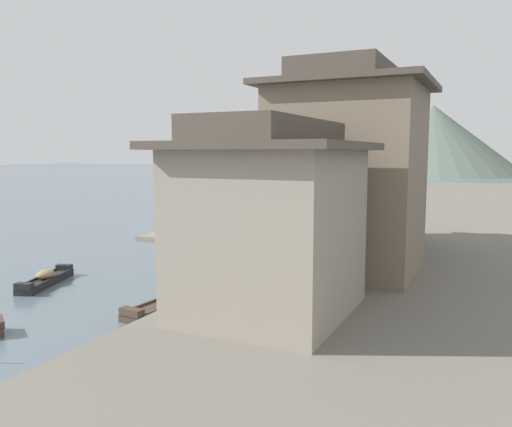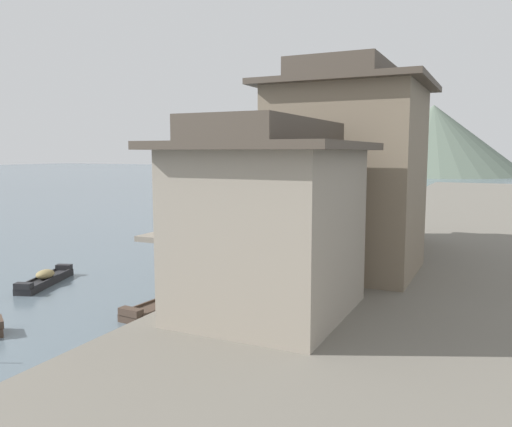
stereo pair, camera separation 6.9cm
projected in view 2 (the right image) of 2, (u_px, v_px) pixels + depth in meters
riverbank_right at (482, 232)px, 35.68m from camera, size 18.00×110.00×0.82m
boat_moored_nearest at (267, 206)px, 55.58m from camera, size 4.05×3.97×0.61m
boat_moored_second at (178, 300)px, 20.16m from camera, size 1.46×5.55×0.53m
boat_moored_third at (350, 209)px, 52.59m from camera, size 3.64×2.51×0.45m
boat_moored_far at (45, 279)px, 23.21m from camera, size 2.04×3.94×0.68m
boat_midriver_drifting at (242, 264)px, 26.66m from camera, size 1.58×3.83×0.54m
boat_midriver_upstream at (349, 216)px, 46.56m from camera, size 1.53×4.72×0.67m
boat_upstream_distant at (268, 216)px, 46.76m from camera, size 2.55×3.58×0.52m
house_waterfront_nearest at (269, 220)px, 16.26m from camera, size 5.94×6.57×6.14m
house_waterfront_second at (347, 172)px, 22.07m from camera, size 7.08×6.35×8.74m
house_waterfront_tall at (367, 191)px, 28.60m from camera, size 5.69×7.18×6.14m
hill_far_west at (433, 140)px, 136.50m from camera, size 47.04×47.04×18.39m
hill_far_centre at (378, 135)px, 143.28m from camera, size 45.24×45.24×21.44m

